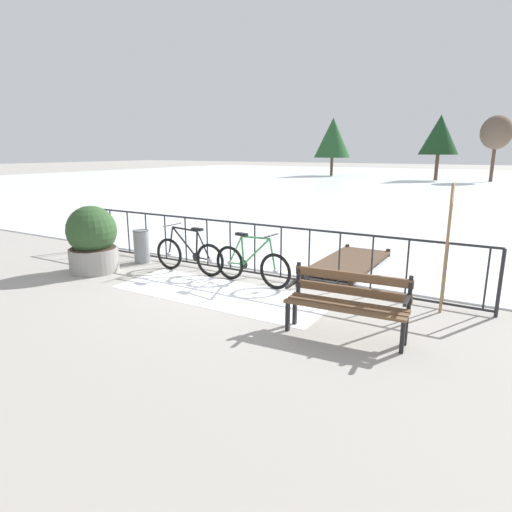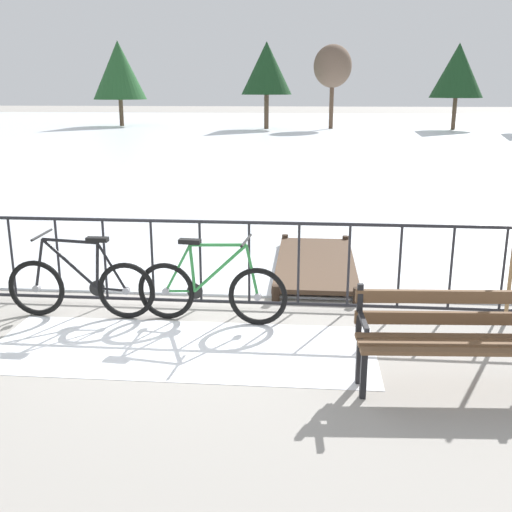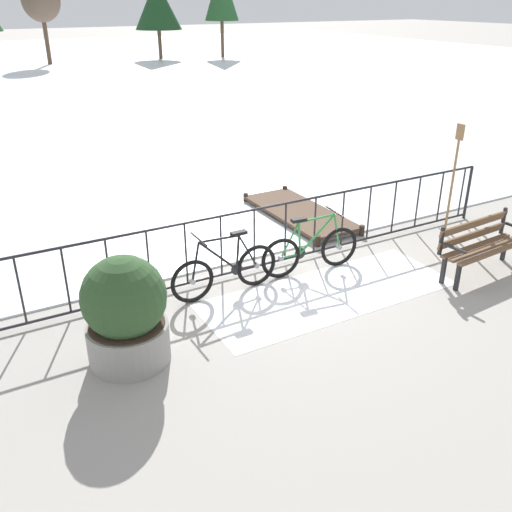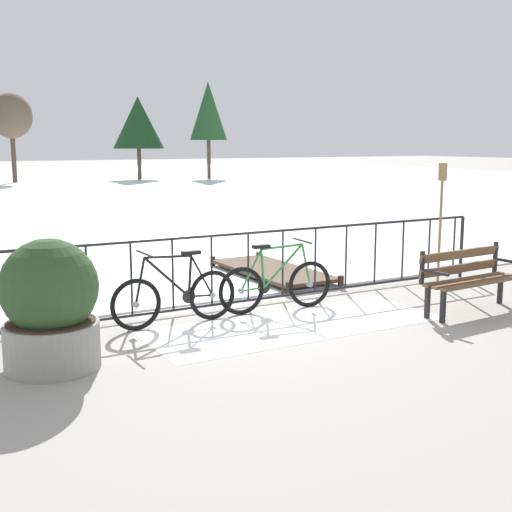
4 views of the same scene
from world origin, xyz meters
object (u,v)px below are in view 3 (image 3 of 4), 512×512
(bicycle_near_railing, at_px, (310,250))
(park_bench, at_px, (480,243))
(trash_bin, at_px, (128,291))
(planter_with_shrub, at_px, (126,312))
(oar_upright, at_px, (454,171))
(bicycle_second, at_px, (226,271))

(bicycle_near_railing, bearing_deg, park_bench, -29.87)
(bicycle_near_railing, height_order, trash_bin, bicycle_near_railing)
(planter_with_shrub, bearing_deg, oar_upright, 9.75)
(park_bench, xyz_separation_m, planter_with_shrub, (-5.54, 0.42, 0.15))
(planter_with_shrub, bearing_deg, trash_bin, 72.51)
(bicycle_near_railing, xyz_separation_m, planter_with_shrub, (-3.25, -0.90, 0.29))
(bicycle_near_railing, distance_m, trash_bin, 2.93)
(park_bench, xyz_separation_m, trash_bin, (-5.22, 1.45, -0.14))
(bicycle_near_railing, height_order, bicycle_second, same)
(bicycle_near_railing, relative_size, trash_bin, 2.33)
(park_bench, height_order, trash_bin, park_bench)
(trash_bin, distance_m, oar_upright, 6.24)
(park_bench, bearing_deg, bicycle_near_railing, 150.13)
(bicycle_second, xyz_separation_m, planter_with_shrub, (-1.76, -0.91, 0.29))
(bicycle_near_railing, relative_size, planter_with_shrub, 1.26)
(bicycle_near_railing, bearing_deg, trash_bin, 177.49)
(park_bench, bearing_deg, trash_bin, 164.51)
(bicycle_near_railing, distance_m, park_bench, 2.65)
(bicycle_near_railing, bearing_deg, bicycle_second, 179.42)
(bicycle_second, relative_size, oar_upright, 0.86)
(trash_bin, bearing_deg, oar_upright, 0.86)
(bicycle_near_railing, distance_m, oar_upright, 3.37)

